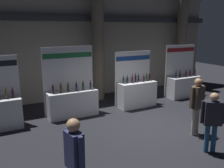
# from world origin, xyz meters

# --- Properties ---
(ground_plane) EXTENTS (26.86, 26.86, 0.00)m
(ground_plane) POSITION_xyz_m (0.00, 0.00, 0.00)
(ground_plane) COLOR black
(hall_colonnade) EXTENTS (13.43, 1.13, 6.51)m
(hall_colonnade) POSITION_xyz_m (0.00, 4.40, 3.18)
(hall_colonnade) COLOR gray
(hall_colonnade) RESTS_ON ground_plane
(exhibitor_booth_1) EXTENTS (1.91, 0.66, 2.53)m
(exhibitor_booth_1) POSITION_xyz_m (-1.81, 2.22, 0.61)
(exhibitor_booth_1) COLOR white
(exhibitor_booth_1) RESTS_ON ground_plane
(exhibitor_booth_2) EXTENTS (1.68, 0.66, 2.26)m
(exhibitor_booth_2) POSITION_xyz_m (0.91, 2.06, 0.61)
(exhibitor_booth_2) COLOR white
(exhibitor_booth_2) RESTS_ON ground_plane
(exhibitor_booth_3) EXTENTS (1.70, 0.66, 2.42)m
(exhibitor_booth_3) POSITION_xyz_m (3.66, 2.24, 0.60)
(exhibitor_booth_3) COLOR white
(exhibitor_booth_3) RESTS_ON ground_plane
(visitor_0) EXTENTS (0.52, 0.45, 1.62)m
(visitor_0) POSITION_xyz_m (0.47, -2.08, 0.97)
(visitor_0) COLOR navy
(visitor_0) RESTS_ON ground_plane
(visitor_2) EXTENTS (0.27, 0.52, 1.74)m
(visitor_2) POSITION_xyz_m (-3.33, -2.41, 1.03)
(visitor_2) COLOR #47382D
(visitor_2) RESTS_ON ground_plane
(visitor_3) EXTENTS (0.53, 0.31, 1.76)m
(visitor_3) POSITION_xyz_m (0.95, -1.10, 1.06)
(visitor_3) COLOR #ADA393
(visitor_3) RESTS_ON ground_plane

